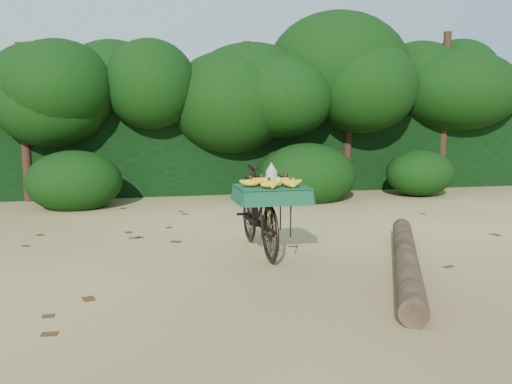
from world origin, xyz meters
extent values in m
plane|color=#D2BC70|center=(0.00, 0.00, 0.00)|extent=(80.00, 80.00, 0.00)
imported|color=black|center=(-0.39, 0.40, 0.54)|extent=(0.53, 1.81, 1.09)
cube|color=black|center=(-0.39, -0.20, 0.89)|extent=(0.40, 0.48, 0.03)
cube|color=#124427|center=(-0.39, -0.20, 0.91)|extent=(0.79, 0.66, 0.01)
ellipsoid|color=#AAAF2A|center=(-0.31, -0.20, 0.96)|extent=(0.10, 0.08, 0.11)
ellipsoid|color=#AAAF2A|center=(-0.42, -0.14, 0.96)|extent=(0.10, 0.08, 0.11)
ellipsoid|color=#AAAF2A|center=(-0.42, -0.26, 0.96)|extent=(0.10, 0.08, 0.11)
cylinder|color=#EAE5C6|center=(-0.39, -0.19, 1.02)|extent=(0.13, 0.13, 0.16)
cylinder|color=brown|center=(1.03, -0.73, 0.13)|extent=(1.76, 3.26, 0.25)
cube|color=black|center=(0.00, 6.30, 0.90)|extent=(26.00, 1.80, 1.80)
camera|label=1|loc=(-1.88, -6.09, 1.70)|focal=38.00mm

